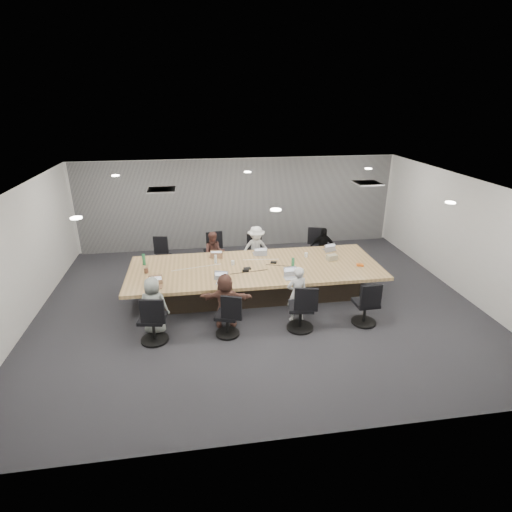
{
  "coord_description": "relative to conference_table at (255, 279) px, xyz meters",
  "views": [
    {
      "loc": [
        -1.32,
        -8.19,
        4.56
      ],
      "look_at": [
        0.0,
        0.4,
        1.05
      ],
      "focal_mm": 28.0,
      "sensor_mm": 36.0,
      "label": 1
    }
  ],
  "objects": [
    {
      "name": "cup_white_far",
      "position": [
        -0.52,
        0.19,
        0.39
      ],
      "size": [
        0.1,
        0.1,
        0.1
      ],
      "primitive_type": "cylinder",
      "rotation": [
        0.0,
        0.0,
        -0.27
      ],
      "color": "white",
      "rests_on": "conference_table"
    },
    {
      "name": "bottle_green_right",
      "position": [
        0.86,
        -0.25,
        0.47
      ],
      "size": [
        0.09,
        0.09,
        0.26
      ],
      "primitive_type": "cylinder",
      "rotation": [
        0.0,
        0.0,
        0.37
      ],
      "color": "#297544",
      "rests_on": "conference_table"
    },
    {
      "name": "chair_0",
      "position": [
        -2.32,
        1.7,
        -0.04
      ],
      "size": [
        0.57,
        0.57,
        0.73
      ],
      "primitive_type": null,
      "rotation": [
        0.0,
        0.0,
        2.97
      ],
      "color": "black",
      "rests_on": "ground"
    },
    {
      "name": "laptop_2",
      "position": [
        0.22,
        0.8,
        0.35
      ],
      "size": [
        0.34,
        0.25,
        0.02
      ],
      "primitive_type": "cube",
      "rotation": [
        0.0,
        0.0,
        3.08
      ],
      "color": "#B2B2B7",
      "rests_on": "conference_table"
    },
    {
      "name": "floor",
      "position": [
        0.0,
        -0.5,
        -0.4
      ],
      "size": [
        10.0,
        8.0,
        0.0
      ],
      "primitive_type": "cube",
      "color": "#2B2B30",
      "rests_on": "ground"
    },
    {
      "name": "wall_front",
      "position": [
        0.0,
        -4.5,
        1.0
      ],
      "size": [
        10.0,
        0.0,
        2.8
      ],
      "primitive_type": "cube",
      "rotation": [
        -1.57,
        0.0,
        0.0
      ],
      "color": "silver",
      "rests_on": "ground"
    },
    {
      "name": "laptop_3",
      "position": [
        2.11,
        0.8,
        0.35
      ],
      "size": [
        0.35,
        0.28,
        0.02
      ],
      "primitive_type": "cube",
      "rotation": [
        0.0,
        0.0,
        3.38
      ],
      "color": "#B2B2B7",
      "rests_on": "conference_table"
    },
    {
      "name": "cup_white_near",
      "position": [
        1.37,
        0.41,
        0.39
      ],
      "size": [
        0.11,
        0.11,
        0.11
      ],
      "primitive_type": "cylinder",
      "rotation": [
        0.0,
        0.0,
        -0.29
      ],
      "color": "white",
      "rests_on": "conference_table"
    },
    {
      "name": "mic_left",
      "position": [
        -0.21,
        -0.13,
        0.36
      ],
      "size": [
        0.18,
        0.13,
        0.03
      ],
      "primitive_type": "cube",
      "rotation": [
        0.0,
        0.0,
        0.14
      ],
      "color": "black",
      "rests_on": "conference_table"
    },
    {
      "name": "person_1",
      "position": [
        -0.91,
        1.35,
        0.2
      ],
      "size": [
        0.6,
        0.47,
        1.2
      ],
      "primitive_type": "imported",
      "rotation": [
        0.0,
        0.0,
        6.26
      ],
      "color": "#4F2E29",
      "rests_on": "ground"
    },
    {
      "name": "bottle_clear",
      "position": [
        -0.93,
        0.35,
        0.45
      ],
      "size": [
        0.07,
        0.07,
        0.21
      ],
      "primitive_type": "cylinder",
      "rotation": [
        0.0,
        0.0,
        -0.04
      ],
      "color": "silver",
      "rests_on": "conference_table"
    },
    {
      "name": "laptop_1",
      "position": [
        -0.91,
        0.8,
        0.35
      ],
      "size": [
        0.34,
        0.26,
        0.02
      ],
      "primitive_type": "cube",
      "rotation": [
        0.0,
        0.0,
        2.98
      ],
      "color": "#8C6647",
      "rests_on": "conference_table"
    },
    {
      "name": "wall_left",
      "position": [
        -5.0,
        -0.5,
        1.0
      ],
      "size": [
        0.0,
        8.0,
        2.8
      ],
      "primitive_type": "cube",
      "rotation": [
        1.57,
        0.0,
        1.57
      ],
      "color": "silver",
      "rests_on": "ground"
    },
    {
      "name": "stapler",
      "position": [
        -0.27,
        -0.29,
        0.37
      ],
      "size": [
        0.16,
        0.06,
        0.06
      ],
      "primitive_type": "cube",
      "rotation": [
        0.0,
        0.0,
        -0.16
      ],
      "color": "black",
      "rests_on": "conference_table"
    },
    {
      "name": "chair_4",
      "position": [
        -2.29,
        -1.7,
        0.03
      ],
      "size": [
        0.67,
        0.67,
        0.86
      ],
      "primitive_type": null,
      "rotation": [
        0.0,
        0.0,
        -0.17
      ],
      "color": "black",
      "rests_on": "ground"
    },
    {
      "name": "canvas_bag",
      "position": [
        1.95,
        0.11,
        0.41
      ],
      "size": [
        0.28,
        0.21,
        0.13
      ],
      "primitive_type": "cube",
      "rotation": [
        0.0,
        0.0,
        0.24
      ],
      "color": "tan",
      "rests_on": "conference_table"
    },
    {
      "name": "chair_3",
      "position": [
        2.11,
        1.7,
        0.0
      ],
      "size": [
        0.66,
        0.66,
        0.81
      ],
      "primitive_type": null,
      "rotation": [
        0.0,
        0.0,
        2.9
      ],
      "color": "black",
      "rests_on": "ground"
    },
    {
      "name": "conference_table",
      "position": [
        0.0,
        0.0,
        0.0
      ],
      "size": [
        6.0,
        2.2,
        0.74
      ],
      "color": "#2E241B",
      "rests_on": "ground"
    },
    {
      "name": "chair_5",
      "position": [
        -0.83,
        -1.7,
        -0.02
      ],
      "size": [
        0.65,
        0.65,
        0.76
      ],
      "primitive_type": null,
      "rotation": [
        0.0,
        0.0,
        -0.33
      ],
      "color": "black",
      "rests_on": "ground"
    },
    {
      "name": "curtain",
      "position": [
        0.0,
        3.42,
        1.0
      ],
      "size": [
        9.8,
        0.04,
        2.8
      ],
      "primitive_type": "cube",
      "color": "gray",
      "rests_on": "ground"
    },
    {
      "name": "mug_brown",
      "position": [
        -2.55,
        0.02,
        0.4
      ],
      "size": [
        0.12,
        0.12,
        0.12
      ],
      "primitive_type": "cylinder",
      "rotation": [
        0.0,
        0.0,
        0.29
      ],
      "color": "brown",
      "rests_on": "conference_table"
    },
    {
      "name": "person_4",
      "position": [
        -2.29,
        -1.35,
        0.21
      ],
      "size": [
        0.67,
        0.51,
        1.22
      ],
      "primitive_type": "imported",
      "rotation": [
        0.0,
        0.0,
        2.91
      ],
      "color": "gray",
      "rests_on": "ground"
    },
    {
      "name": "laptop_5",
      "position": [
        -0.83,
        -0.8,
        0.35
      ],
      "size": [
        0.34,
        0.27,
        0.02
      ],
      "primitive_type": "cube",
      "rotation": [
        0.0,
        0.0,
        -0.2
      ],
      "color": "#B2B2B7",
      "rests_on": "conference_table"
    },
    {
      "name": "person_2",
      "position": [
        0.22,
        1.35,
        0.25
      ],
      "size": [
        0.88,
        0.56,
        1.3
      ],
      "primitive_type": "imported",
      "rotation": [
        0.0,
        0.0,
        6.37
      ],
      "color": "silver",
      "rests_on": "ground"
    },
    {
      "name": "person_5",
      "position": [
        -0.83,
        -1.35,
        0.2
      ],
      "size": [
        1.15,
        0.54,
        1.2
      ],
      "primitive_type": "imported",
      "rotation": [
        0.0,
        0.0,
        2.97
      ],
      "color": "brown",
      "rests_on": "ground"
    },
    {
      "name": "laptop_6",
      "position": [
        0.69,
        -0.8,
        0.35
      ],
      "size": [
        0.32,
        0.23,
        0.02
      ],
      "primitive_type": "cube",
      "rotation": [
        0.0,
        0.0,
        0.08
      ],
      "color": "#B2B2B7",
      "rests_on": "conference_table"
    },
    {
      "name": "bottle_green_left",
      "position": [
        -2.65,
        0.51,
        0.48
      ],
      "size": [
        0.09,
        0.09,
        0.27
      ],
      "primitive_type": "cylinder",
      "rotation": [
        0.0,
        0.0,
        -0.16
      ],
      "color": "#297544",
      "rests_on": "conference_table"
    },
    {
      "name": "chair_2",
      "position": [
        0.22,
        1.7,
        -0.01
      ],
      "size": [
        0.61,
        0.61,
        0.79
      ],
      "primitive_type": null,
      "rotation": [
        0.0,
        0.0,
        3.29
      ],
      "color": "black",
      "rests_on": "ground"
    },
    {
      "name": "mic_right",
      "position": [
        0.47,
        0.14,
        0.35
      ],
      "size": [
        0.17,
        0.13,
        0.03
      ],
      "primitive_type": "cube",
      "rotation": [
        0.0,
        0.0,
        -0.27
      ],
      "color": "black",
      "rests_on": "conference_table"
    },
    {
      "name": "laptop_4",
      "position": [
        -2.29,
        -0.8,
        0.35
      ],
      "size": [
        0.3,
        0.21,
        0.02
      ],
      "primitive_type": "cube",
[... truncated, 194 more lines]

